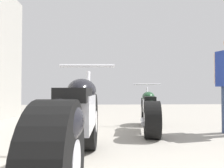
% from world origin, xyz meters
% --- Properties ---
extents(ground_plane, '(15.26, 15.26, 0.00)m').
position_xyz_m(ground_plane, '(0.00, 3.02, 0.00)').
color(ground_plane, '#9E998E').
extents(motorcycle_maroon_cruiser, '(0.65, 2.21, 1.03)m').
position_xyz_m(motorcycle_maroon_cruiser, '(-1.03, 1.86, 0.43)').
color(motorcycle_maroon_cruiser, black).
rests_on(motorcycle_maroon_cruiser, ground_plane).
extents(motorcycle_black_naked, '(0.61, 1.84, 0.85)m').
position_xyz_m(motorcycle_black_naked, '(0.02, 3.79, 0.35)').
color(motorcycle_black_naked, black).
rests_on(motorcycle_black_naked, ground_plane).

